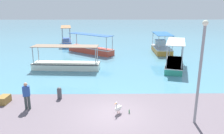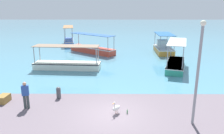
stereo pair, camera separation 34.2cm
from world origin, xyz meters
name	(u,v)px [view 2 (the right image)]	position (x,y,z in m)	size (l,w,h in m)	color
ground	(112,114)	(0.00, 0.00, 0.00)	(120.00, 120.00, 0.00)	slate
harbor_water	(113,29)	(0.00, 48.00, 0.00)	(110.00, 90.00, 0.00)	teal
fishing_boat_far_right	(163,48)	(6.74, 17.36, 0.61)	(2.22, 5.06, 2.53)	orange
fishing_boat_near_left	(175,63)	(6.26, 9.65, 0.51)	(3.25, 5.84, 2.70)	teal
fishing_boat_center	(69,41)	(-7.13, 23.79, 0.57)	(2.54, 5.92, 2.88)	#385EB9
fishing_boat_near_right	(92,49)	(-2.73, 17.14, 0.54)	(6.37, 5.51, 2.47)	#D34330
fishing_boat_outer	(67,64)	(-4.46, 9.44, 0.49)	(6.63, 2.11, 2.31)	white
pelican	(116,108)	(0.25, 0.04, 0.38)	(0.59, 0.70, 0.80)	#E0997A
lamp_post	(198,68)	(4.27, -0.98, 3.03)	(0.28, 0.28, 5.35)	gray
mooring_bollard	(59,92)	(-3.58, 2.23, 0.43)	(0.31, 0.31, 0.81)	#47474C
fisherman_standing	(26,94)	(-5.14, 0.71, 0.91)	(0.44, 0.31, 1.69)	#364141
cargo_crate	(4,99)	(-6.96, 1.58, 0.24)	(0.85, 0.55, 0.47)	olive
glass_bottle	(127,112)	(0.89, 0.08, 0.11)	(0.07, 0.07, 0.27)	#3F7F4C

